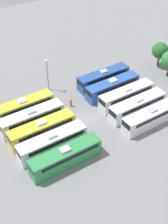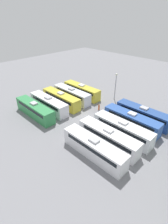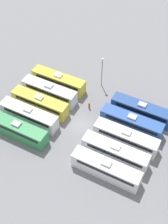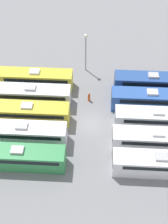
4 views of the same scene
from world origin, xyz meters
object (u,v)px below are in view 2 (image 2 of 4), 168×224
bus_0 (82,90)px  bus_9 (94,148)px  bus_8 (108,137)px  bus_6 (131,120)px  worker_person (99,107)px  bus_3 (49,104)px  bus_7 (123,129)px  bus_4 (35,109)px  bus_1 (72,94)px  light_pole (116,82)px  bus_5 (143,114)px  bus_2 (61,99)px

bus_0 → bus_9: size_ratio=1.00×
bus_0 → bus_8: bearing=58.0°
bus_6 → bus_8: 7.67m
bus_8 → worker_person: bearing=-132.2°
bus_3 → bus_9: size_ratio=1.00×
bus_7 → bus_9: bearing=-3.0°
bus_6 → bus_0: bearing=-101.5°
bus_7 → bus_4: bearing=-67.7°
bus_9 → bus_6: bearing=-179.6°
bus_1 → bus_9: size_ratio=1.00×
bus_1 → light_pole: size_ratio=1.66×
bus_3 → light_pole: 18.06m
bus_7 → light_pole: light_pole is taller
worker_person → light_pole: bearing=-173.1°
worker_person → bus_1: bearing=-83.7°
bus_6 → bus_1: bearing=-90.0°
bus_0 → light_pole: (-4.77, 7.84, 3.27)m
bus_0 → light_pole: 9.75m
bus_4 → bus_6: (-11.41, 17.91, 0.00)m
bus_3 → light_pole: (-15.98, 7.75, 3.27)m
bus_0 → bus_7: same height
bus_5 → bus_6: bearing=-7.5°
bus_8 → bus_7: bearing=173.7°
bus_0 → bus_6: size_ratio=1.00×
bus_9 → worker_person: 15.68m
bus_2 → bus_3: bearing=-0.6°
bus_3 → bus_5: bearing=121.3°
bus_2 → bus_6: (-3.73, 18.06, 0.00)m
bus_4 → bus_1: bearing=-178.5°
bus_8 → bus_6: bearing=-179.6°
bus_4 → light_pole: size_ratio=1.66×
bus_9 → bus_3: bearing=-102.3°
bus_7 → bus_3: bearing=-79.0°
bus_3 → bus_9: same height
bus_7 → bus_2: bearing=-90.5°
bus_2 → light_pole: (-12.22, 7.71, 3.27)m
bus_2 → bus_8: size_ratio=1.00×
bus_1 → bus_3: bearing=0.7°
bus_5 → bus_9: bearing=-1.6°
bus_4 → light_pole: light_pole is taller
bus_0 → bus_4: 15.13m
bus_1 → bus_8: size_ratio=1.00×
bus_3 → light_pole: light_pole is taller
bus_5 → worker_person: (2.86, -9.95, -0.92)m
light_pole → worker_person: bearing=6.9°
bus_4 → light_pole: bearing=159.2°
bus_1 → bus_9: (11.46, 18.28, 0.00)m
bus_6 → bus_9: bearing=0.4°
worker_person → bus_7: bearing=64.0°
bus_4 → bus_7: bearing=112.3°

